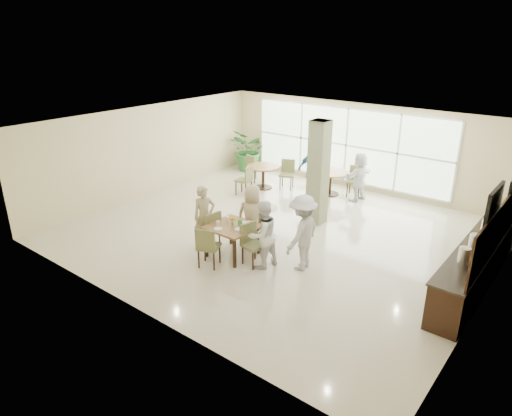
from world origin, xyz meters
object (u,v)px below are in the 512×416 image
Objects in this scene: potted_plant at (249,150)px; adult_b at (359,177)px; adult_a at (312,173)px; adult_standing at (319,163)px; round_table_left at (263,171)px; teen_left at (204,216)px; teen_far at (252,216)px; round_table_right at (330,177)px; teen_standing at (302,233)px; teen_right at (263,234)px; main_table at (232,229)px; buffet_counter at (479,259)px.

potted_plant is 4.65m from adult_b.
adult_standing is (-0.61, 1.39, -0.13)m from adult_a.
teen_left is at bearing -70.33° from round_table_left.
teen_far is 3.55m from adult_a.
teen_left reaches higher than round_table_right.
adult_a reaches higher than round_table_left.
teen_right is at bearing -60.48° from teen_standing.
round_table_left is 0.94× the size of round_table_right.
main_table is 5.22m from adult_b.
adult_b is (4.64, -0.39, -0.02)m from potted_plant.
adult_a is 1.46m from adult_b.
teen_far reaches higher than adult_b.
teen_left is 0.98× the size of teen_far.
potted_plant is 0.99× the size of teen_far.
main_table is 0.22× the size of buffet_counter.
buffet_counter is at bearing -16.28° from round_table_left.
teen_right reaches higher than round_table_right.
adult_standing reaches higher than round_table_left.
adult_a reaches higher than round_table_right.
buffet_counter is 3.66m from teen_standing.
buffet_counter reaches higher than potted_plant.
buffet_counter is at bearing 65.74° from adult_b.
teen_far is (0.05, 0.67, 0.11)m from main_table.
main_table and round_table_left have the same top height.
adult_a is (3.58, -1.39, 0.16)m from potted_plant.
teen_far is (0.91, 0.70, 0.01)m from teen_left.
adult_standing reaches higher than main_table.
potted_plant is at bearing 125.86° from main_table.
buffet_counter is at bearing 135.83° from adult_standing.
teen_left is at bearing -95.60° from round_table_right.
buffet_counter is at bearing -44.81° from teen_left.
adult_standing reaches higher than teen_left.
teen_left is (-0.86, -0.03, 0.10)m from main_table.
adult_standing is at bearing 42.94° from round_table_left.
teen_far reaches higher than main_table.
adult_b is (0.56, 4.52, -0.02)m from teen_far.
teen_right is 0.91× the size of teen_standing.
round_table_left is 7.50m from buffet_counter.
buffet_counter reaches higher than teen_left.
potted_plant is 0.83× the size of adult_a.
adult_a is at bearing -95.67° from round_table_right.
teen_left reaches higher than round_table_left.
round_table_left is at bearing -37.96° from potted_plant.
teen_standing is (1.94, -4.66, 0.27)m from round_table_right.
adult_b is at bearing 83.35° from main_table.
teen_far is at bearing 85.84° from main_table.
adult_b is at bearing 16.18° from round_table_left.
adult_b is (3.02, 0.87, 0.19)m from round_table_left.
adult_b is (1.46, 5.21, -0.01)m from teen_left.
round_table_left is at bearing 119.20° from main_table.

